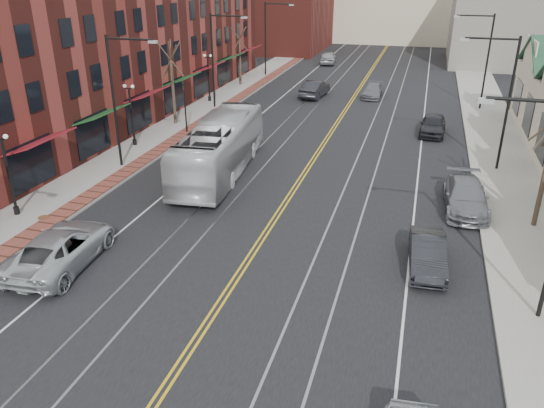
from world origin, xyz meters
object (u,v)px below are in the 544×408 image
Objects in this scene: parked_suv at (61,248)px; parked_car_b at (428,254)px; parked_car_c at (466,197)px; transit_bus at (220,147)px; parked_car_d at (433,125)px.

parked_car_b is (15.04, 4.04, -0.13)m from parked_suv.
parked_car_b is 0.80× the size of parked_car_c.
transit_bus is 14.41m from parked_car_c.
transit_bus is at bearing -106.49° from parked_suv.
parked_car_d is at bearing 95.00° from parked_car_c.
parked_car_c is 13.89m from parked_car_d.
parked_car_c is (1.80, 6.64, 0.07)m from parked_car_b.
parked_car_c is (14.30, -1.53, -0.92)m from transit_bus.
parked_suv is 1.12× the size of parked_car_c.
parked_car_d reaches higher than parked_car_c.
parked_suv is at bearing -168.65° from parked_car_b.
parked_suv reaches higher than parked_car_c.
parked_car_b is at bearing 141.62° from transit_bus.
transit_bus is 2.07× the size of parked_suv.
parked_car_c is (16.84, 10.69, -0.05)m from parked_suv.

